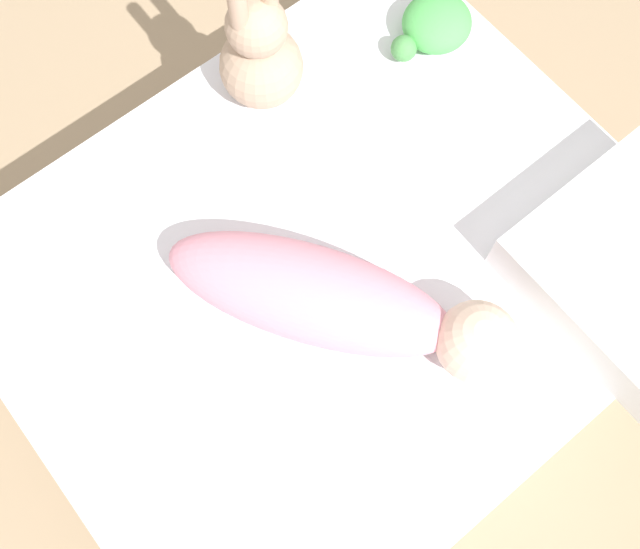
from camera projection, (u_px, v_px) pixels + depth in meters
name	position (u px, v px, depth m)	size (l,w,h in m)	color
ground_plane	(329.00, 305.00, 1.53)	(12.00, 12.00, 0.00)	#9E8466
bed_mattress	(330.00, 287.00, 1.42)	(1.14, 0.95, 0.24)	white
swaddled_baby	(341.00, 302.00, 1.21)	(0.43, 0.55, 0.13)	pink
bunny_plush	(260.00, 54.00, 1.32)	(0.15, 0.15, 0.33)	tan
turtle_plush	(434.00, 25.00, 1.43)	(0.18, 0.13, 0.08)	#51B756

